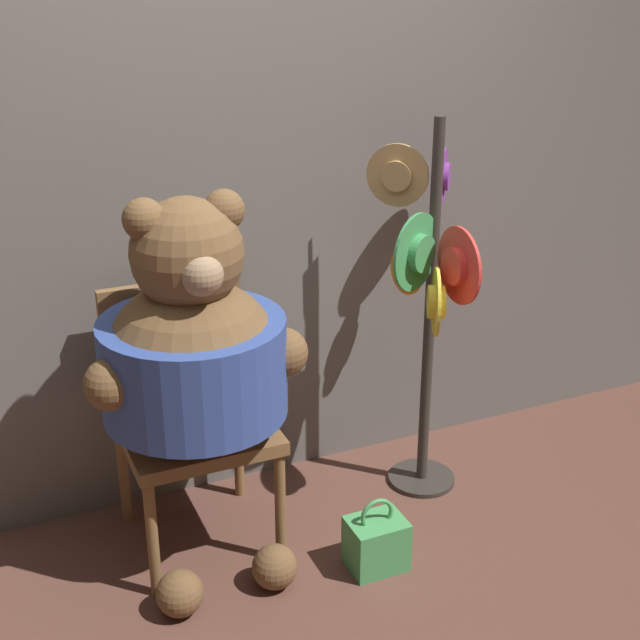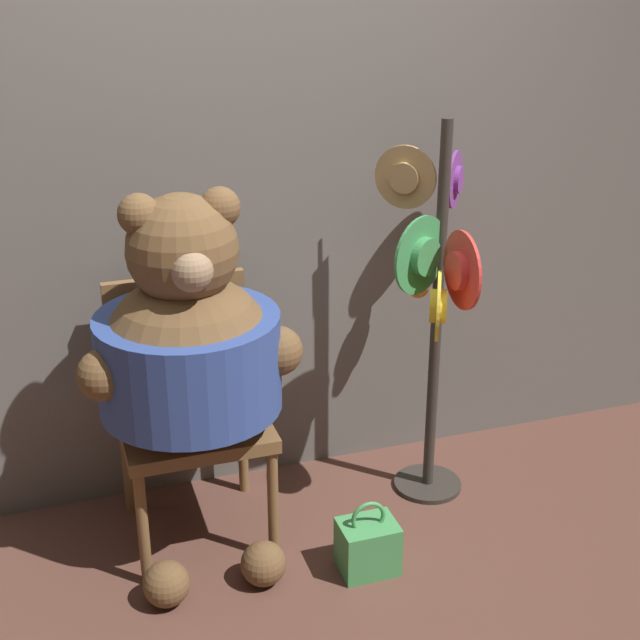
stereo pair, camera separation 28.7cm
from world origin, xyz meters
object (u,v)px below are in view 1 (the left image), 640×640
Objects in this scene: chair at (188,405)px; hat_display_rack at (428,288)px; teddy_bear at (194,356)px; handbag_on_ground at (376,542)px.

hat_display_rack reaches higher than chair.
chair is 1.01m from hat_display_rack.
teddy_bear is at bearing -175.61° from hat_display_rack.
chair reaches higher than handbag_on_ground.
chair is 0.70× the size of teddy_bear.
teddy_bear reaches higher than handbag_on_ground.
handbag_on_ground is at bearing -135.68° from hat_display_rack.
hat_display_rack reaches higher than teddy_bear.
chair is at bearing 86.05° from teddy_bear.
hat_display_rack is at bearing 4.39° from teddy_bear.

